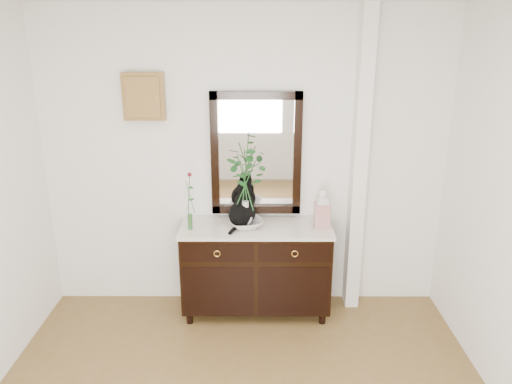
{
  "coord_description": "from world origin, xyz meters",
  "views": [
    {
      "loc": [
        0.11,
        -2.32,
        2.51
      ],
      "look_at": [
        0.1,
        1.63,
        1.2
      ],
      "focal_mm": 35.0,
      "sensor_mm": 36.0,
      "label": 1
    }
  ],
  "objects_px": {
    "sideboard": "(256,265)",
    "ginger_jar": "(322,208)",
    "cat": "(242,205)",
    "lotus_bowl": "(245,223)"
  },
  "relations": [
    {
      "from": "lotus_bowl",
      "to": "sideboard",
      "type": "bearing_deg",
      "value": 12.04
    },
    {
      "from": "cat",
      "to": "lotus_bowl",
      "type": "distance_m",
      "value": 0.16
    },
    {
      "from": "lotus_bowl",
      "to": "cat",
      "type": "bearing_deg",
      "value": 122.16
    },
    {
      "from": "sideboard",
      "to": "lotus_bowl",
      "type": "bearing_deg",
      "value": -167.96
    },
    {
      "from": "sideboard",
      "to": "ginger_jar",
      "type": "bearing_deg",
      "value": -1.18
    },
    {
      "from": "sideboard",
      "to": "lotus_bowl",
      "type": "xyz_separation_m",
      "value": [
        -0.09,
        -0.02,
        0.41
      ]
    },
    {
      "from": "sideboard",
      "to": "cat",
      "type": "distance_m",
      "value": 0.57
    },
    {
      "from": "sideboard",
      "to": "ginger_jar",
      "type": "height_order",
      "value": "ginger_jar"
    },
    {
      "from": "sideboard",
      "to": "cat",
      "type": "height_order",
      "value": "cat"
    },
    {
      "from": "cat",
      "to": "ginger_jar",
      "type": "relative_size",
      "value": 1.05
    }
  ]
}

